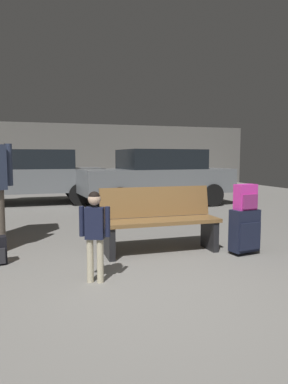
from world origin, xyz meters
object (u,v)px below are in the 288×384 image
(backpack_bright, at_px, (246,197))
(child, at_px, (95,227))
(parked_car_far, at_px, (31,175))
(suitcase, at_px, (245,231))
(bench, at_px, (160,220))
(parked_car_near, at_px, (157,176))

(backpack_bright, xyz_separation_m, child, (-2.09, -0.46, -0.18))
(parked_car_far, bearing_deg, suitcase, -65.89)
(child, height_order, parked_car_far, parked_car_far)
(bench, xyz_separation_m, suitcase, (1.05, -0.45, -0.12))
(parked_car_far, relative_size, parked_car_near, 0.97)
(suitcase, height_order, child, child)
(bench, distance_m, child, 1.39)
(child, bearing_deg, bench, 41.20)
(bench, height_order, child, child)
(parked_car_far, bearing_deg, backpack_bright, -65.90)
(parked_car_far, distance_m, parked_car_near, 3.54)
(suitcase, relative_size, backpack_bright, 1.78)
(child, bearing_deg, parked_car_near, 64.67)
(child, xyz_separation_m, parked_car_near, (2.56, 5.41, 0.22))
(backpack_bright, bearing_deg, bench, 156.86)
(backpack_bright, distance_m, parked_car_near, 4.98)
(child, bearing_deg, parked_car_far, 96.12)
(parked_car_near, bearing_deg, parked_car_far, 158.04)
(backpack_bright, distance_m, child, 2.14)
(bench, relative_size, suitcase, 2.65)
(backpack_bright, bearing_deg, suitcase, 71.78)
(suitcase, xyz_separation_m, parked_car_far, (-2.81, 6.28, 0.48))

